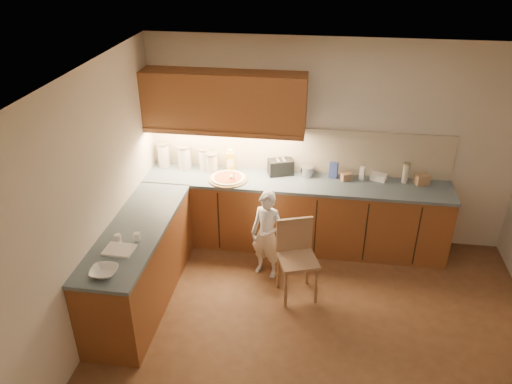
# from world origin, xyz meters

# --- Properties ---
(room) EXTENTS (4.54, 4.50, 2.62)m
(room) POSITION_xyz_m (0.00, 0.00, 1.68)
(room) COLOR brown
(room) RESTS_ON ground
(l_counter) EXTENTS (3.77, 2.62, 0.92)m
(l_counter) POSITION_xyz_m (-0.92, 1.25, 0.46)
(l_counter) COLOR brown
(l_counter) RESTS_ON ground
(backsplash) EXTENTS (3.75, 0.02, 0.58)m
(backsplash) POSITION_xyz_m (-0.38, 1.99, 1.21)
(backsplash) COLOR beige
(backsplash) RESTS_ON l_counter
(upper_cabinets) EXTENTS (1.95, 0.36, 0.73)m
(upper_cabinets) POSITION_xyz_m (-1.27, 1.82, 1.85)
(upper_cabinets) COLOR brown
(upper_cabinets) RESTS_ON ground
(pizza_on_board) EXTENTS (0.48, 0.48, 0.19)m
(pizza_on_board) POSITION_xyz_m (-1.21, 1.60, 0.94)
(pizza_on_board) COLOR tan
(pizza_on_board) RESTS_ON l_counter
(child) EXTENTS (0.46, 0.38, 1.09)m
(child) POSITION_xyz_m (-0.64, 1.03, 0.54)
(child) COLOR white
(child) RESTS_ON ground
(wooden_chair) EXTENTS (0.51, 0.51, 0.90)m
(wooden_chair) POSITION_xyz_m (-0.29, 0.75, 0.52)
(wooden_chair) COLOR #A77F58
(wooden_chair) RESTS_ON ground
(mixing_bowl) EXTENTS (0.26, 0.26, 0.06)m
(mixing_bowl) POSITION_xyz_m (-1.95, -0.40, 0.95)
(mixing_bowl) COLOR white
(mixing_bowl) RESTS_ON l_counter
(canister_a) EXTENTS (0.16, 0.16, 0.32)m
(canister_a) POSITION_xyz_m (-2.10, 1.88, 1.08)
(canister_a) COLOR silver
(canister_a) RESTS_ON l_counter
(canister_b) EXTENTS (0.17, 0.17, 0.31)m
(canister_b) POSITION_xyz_m (-1.82, 1.86, 1.07)
(canister_b) COLOR silver
(canister_b) RESTS_ON l_counter
(canister_c) EXTENTS (0.15, 0.15, 0.29)m
(canister_c) POSITION_xyz_m (-1.56, 1.86, 1.07)
(canister_c) COLOR white
(canister_c) RESTS_ON l_counter
(canister_d) EXTENTS (0.15, 0.15, 0.25)m
(canister_d) POSITION_xyz_m (-1.46, 1.82, 1.05)
(canister_d) COLOR beige
(canister_d) RESTS_ON l_counter
(oil_jug) EXTENTS (0.12, 0.11, 0.29)m
(oil_jug) POSITION_xyz_m (-1.22, 1.86, 1.05)
(oil_jug) COLOR gold
(oil_jug) RESTS_ON l_counter
(toaster) EXTENTS (0.35, 0.27, 0.20)m
(toaster) POSITION_xyz_m (-0.59, 1.86, 1.02)
(toaster) COLOR black
(toaster) RESTS_ON l_counter
(steel_pot) EXTENTS (0.17, 0.17, 0.13)m
(steel_pot) POSITION_xyz_m (-0.25, 1.86, 0.99)
(steel_pot) COLOR #A9AAAE
(steel_pot) RESTS_ON l_counter
(blue_box) EXTENTS (0.11, 0.09, 0.20)m
(blue_box) POSITION_xyz_m (0.07, 1.86, 1.02)
(blue_box) COLOR #34479E
(blue_box) RESTS_ON l_counter
(card_box_a) EXTENTS (0.16, 0.14, 0.09)m
(card_box_a) POSITION_xyz_m (0.23, 1.82, 0.97)
(card_box_a) COLOR tan
(card_box_a) RESTS_ON l_counter
(white_bottle) EXTENTS (0.07, 0.07, 0.17)m
(white_bottle) POSITION_xyz_m (0.42, 1.85, 1.00)
(white_bottle) COLOR white
(white_bottle) RESTS_ON l_counter
(flat_pack) EXTENTS (0.22, 0.18, 0.07)m
(flat_pack) POSITION_xyz_m (0.63, 1.88, 0.96)
(flat_pack) COLOR white
(flat_pack) RESTS_ON l_counter
(tall_jar) EXTENTS (0.08, 0.08, 0.26)m
(tall_jar) POSITION_xyz_m (0.93, 1.85, 1.05)
(tall_jar) COLOR beige
(tall_jar) RESTS_ON l_counter
(card_box_b) EXTENTS (0.19, 0.17, 0.12)m
(card_box_b) POSITION_xyz_m (1.13, 1.84, 0.98)
(card_box_b) COLOR tan
(card_box_b) RESTS_ON l_counter
(dough_cloth) EXTENTS (0.29, 0.23, 0.02)m
(dough_cloth) POSITION_xyz_m (-1.96, -0.02, 0.93)
(dough_cloth) COLOR silver
(dough_cloth) RESTS_ON l_counter
(spice_jar_a) EXTENTS (0.08, 0.08, 0.09)m
(spice_jar_a) POSITION_xyz_m (-2.02, 0.12, 0.96)
(spice_jar_a) COLOR white
(spice_jar_a) RESTS_ON l_counter
(spice_jar_b) EXTENTS (0.07, 0.07, 0.09)m
(spice_jar_b) POSITION_xyz_m (-1.85, 0.17, 0.96)
(spice_jar_b) COLOR white
(spice_jar_b) RESTS_ON l_counter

